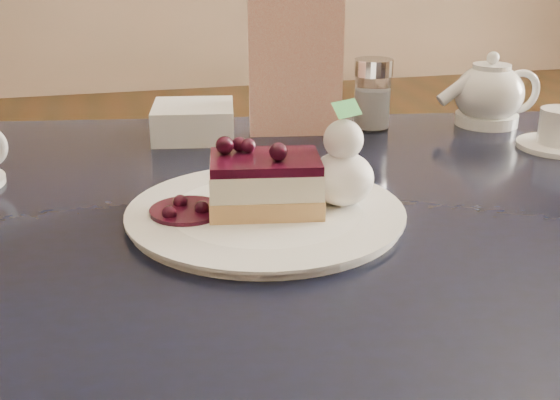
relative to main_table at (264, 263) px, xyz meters
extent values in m
cube|color=black|center=(0.00, 0.00, 0.06)|extent=(1.45, 1.09, 0.04)
cylinder|color=brown|center=(0.65, 0.27, -0.35)|extent=(0.05, 0.05, 0.78)
cylinder|color=white|center=(-0.01, -0.05, 0.09)|extent=(0.32, 0.32, 0.01)
cube|color=#E1AE5A|center=(-0.01, -0.05, 0.11)|extent=(0.15, 0.11, 0.02)
cube|color=#EDE8CA|center=(-0.01, -0.05, 0.14)|extent=(0.14, 0.11, 0.03)
cube|color=black|center=(-0.01, -0.05, 0.16)|extent=(0.14, 0.11, 0.01)
ellipsoid|color=white|center=(0.08, -0.06, 0.13)|extent=(0.08, 0.08, 0.07)
cylinder|color=black|center=(-0.10, -0.04, 0.10)|extent=(0.09, 0.09, 0.01)
cylinder|color=white|center=(0.51, 0.12, 0.09)|extent=(0.13, 0.13, 0.01)
ellipsoid|color=white|center=(0.47, 0.27, 0.14)|extent=(0.12, 0.12, 0.10)
cylinder|color=white|center=(0.47, 0.27, 0.19)|extent=(0.07, 0.07, 0.01)
cylinder|color=white|center=(0.39, 0.27, 0.14)|extent=(0.07, 0.02, 0.06)
cube|color=white|center=(0.12, 0.30, 0.21)|extent=(0.16, 0.06, 0.24)
cylinder|color=white|center=(0.26, 0.30, 0.13)|extent=(0.06, 0.06, 0.09)
cylinder|color=silver|center=(0.26, 0.30, 0.19)|extent=(0.07, 0.07, 0.03)
cube|color=white|center=(-0.04, 0.32, 0.11)|extent=(0.15, 0.15, 0.05)
camera|label=1|loc=(-0.18, -0.81, 0.41)|focal=45.00mm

